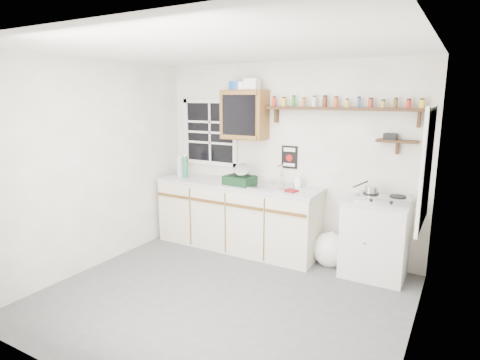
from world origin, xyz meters
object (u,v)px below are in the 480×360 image
at_px(right_cabinet, 375,238).
at_px(dish_rack, 241,178).
at_px(spice_shelf, 340,108).
at_px(main_cabinet, 237,215).
at_px(upper_cabinet, 244,115).
at_px(hotplate, 384,198).

height_order(right_cabinet, dish_rack, dish_rack).
bearing_deg(spice_shelf, right_cabinet, -19.37).
height_order(main_cabinet, dish_rack, dish_rack).
bearing_deg(spice_shelf, dish_rack, -166.60).
xyz_separation_m(upper_cabinet, spice_shelf, (1.27, 0.07, 0.11)).
bearing_deg(main_cabinet, right_cabinet, 0.79).
relative_size(right_cabinet, dish_rack, 2.24).
bearing_deg(dish_rack, spice_shelf, 18.52).
bearing_deg(hotplate, right_cabinet, 161.03).
height_order(main_cabinet, spice_shelf, spice_shelf).
relative_size(right_cabinet, spice_shelf, 0.48).
relative_size(right_cabinet, upper_cabinet, 1.40).
xyz_separation_m(main_cabinet, dish_rack, (0.10, -0.07, 0.55)).
xyz_separation_m(right_cabinet, spice_shelf, (-0.53, 0.19, 1.48)).
xyz_separation_m(right_cabinet, dish_rack, (-1.73, -0.10, 0.56)).
bearing_deg(right_cabinet, hotplate, -16.27).
bearing_deg(upper_cabinet, right_cabinet, -3.76).
height_order(upper_cabinet, dish_rack, upper_cabinet).
bearing_deg(dish_rack, upper_cabinet, 112.26).
height_order(main_cabinet, right_cabinet, main_cabinet).
distance_m(right_cabinet, upper_cabinet, 2.26).
bearing_deg(upper_cabinet, hotplate, -4.24).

